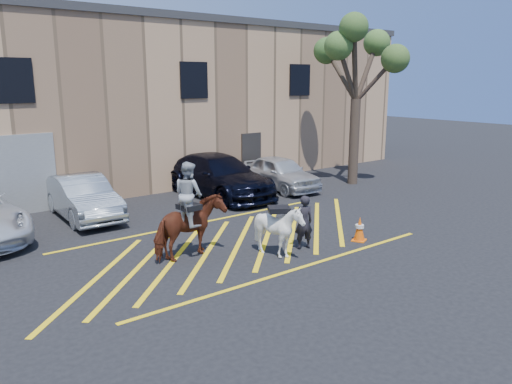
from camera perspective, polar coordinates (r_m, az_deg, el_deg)
ground at (r=14.75m, az=-2.67°, el=-5.61°), size 90.00×90.00×0.00m
car_silver_sedan at (r=17.96m, az=-19.19°, el=-0.56°), size 1.69×4.45×1.45m
car_blue_suv at (r=20.26m, az=-4.30°, el=1.88°), size 2.43×5.75×1.66m
car_white_suv at (r=21.50m, az=2.78°, el=2.21°), size 1.98×4.27×1.42m
handler at (r=13.95m, az=5.46°, el=-3.46°), size 0.64×0.51×1.53m
warehouse at (r=24.80m, az=-19.25°, el=9.79°), size 32.42×10.20×7.30m
hatching_zone at (r=14.52m, az=-1.98°, el=-5.88°), size 12.60×5.12×0.01m
mounted_bay at (r=13.20m, az=-7.62°, el=-3.18°), size 2.07×1.15×2.59m
saddled_white at (r=13.29m, az=2.62°, el=-4.35°), size 1.70×1.75×1.46m
traffic_cone at (r=14.96m, az=11.75°, el=-4.13°), size 0.50×0.50×0.73m
tree at (r=22.70m, az=11.54°, el=15.18°), size 3.99×4.37×7.31m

